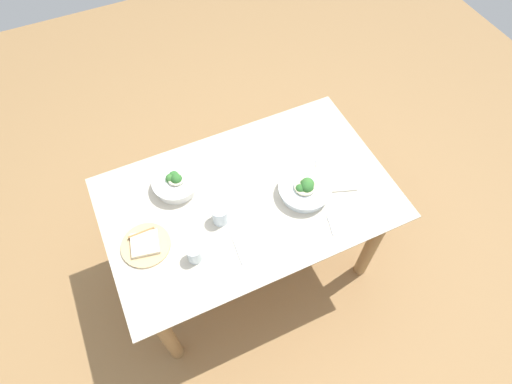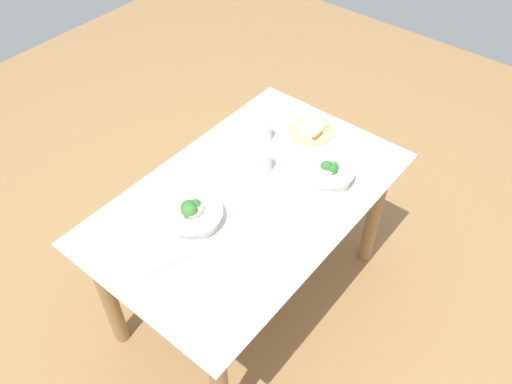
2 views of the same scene
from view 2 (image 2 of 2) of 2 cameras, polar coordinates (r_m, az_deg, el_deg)
ground_plane at (r=2.75m, az=-0.56°, el=-11.03°), size 6.00×6.00×0.00m
dining_table at (r=2.27m, az=-0.66°, el=-2.51°), size 1.36×0.85×0.73m
broccoli_bowl_far at (r=2.08m, az=-7.05°, el=-2.41°), size 0.25×0.25×0.10m
broccoli_bowl_near at (r=2.25m, az=7.88°, el=2.06°), size 0.22×0.22×0.10m
bread_side_plate at (r=2.50m, az=6.12°, el=6.77°), size 0.22×0.22×0.03m
water_glass_center at (r=2.27m, az=0.82°, el=3.38°), size 0.07×0.07×0.09m
water_glass_side at (r=2.43m, az=0.93°, el=6.68°), size 0.07×0.07×0.08m
fork_by_far_bowl at (r=2.20m, az=-11.18°, el=-0.99°), size 0.04×0.10×0.00m
fork_by_near_bowl at (r=1.99m, az=-7.21°, el=-6.84°), size 0.05×0.10×0.00m
table_knife_left at (r=2.37m, az=-2.28°, el=4.04°), size 0.03×0.18×0.00m
napkin_folded_upper at (r=2.02m, az=-10.25°, el=-6.23°), size 0.22×0.22×0.01m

